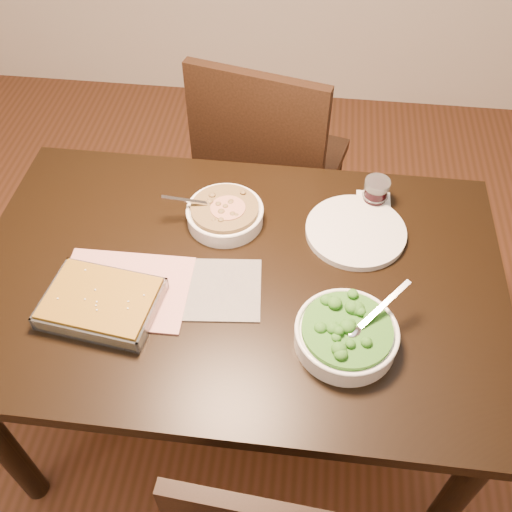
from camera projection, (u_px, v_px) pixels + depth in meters
The scene contains 11 objects.
ground at pixel (241, 406), 2.06m from camera, with size 4.00×4.00×0.00m, color #462614.
table at pixel (237, 296), 1.56m from camera, with size 1.40×0.90×0.75m.
magazine_a at pixel (124, 289), 1.45m from camera, with size 0.33×0.24×0.01m, color #AF323E.
magazine_b at pixel (206, 289), 1.45m from camera, with size 0.28×0.20×0.01m, color #222228.
coaster at pixel (373, 203), 1.67m from camera, with size 0.10×0.10×0.00m, color white.
stew_bowl at pixel (225, 213), 1.60m from camera, with size 0.24×0.22×0.08m.
broccoli_bowl at pixel (346, 334), 1.33m from camera, with size 0.24×0.24×0.09m.
baking_dish at pixel (102, 303), 1.40m from camera, with size 0.30×0.24×0.05m.
wine_tumbler at pixel (376, 192), 1.63m from camera, with size 0.07×0.07×0.08m.
dinner_plate at pixel (356, 231), 1.58m from camera, with size 0.28×0.28×0.02m, color silver.
chair_far at pixel (268, 164), 2.08m from camera, with size 0.56×0.56×0.99m.
Camera 1 is at (0.17, -0.93, 1.90)m, focal length 40.00 mm.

